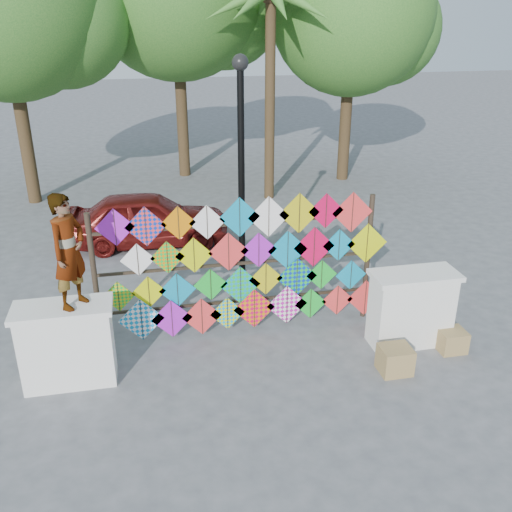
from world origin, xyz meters
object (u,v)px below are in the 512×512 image
vendor_woman (69,251)px  sedan (148,219)px  lamppost (241,160)px  kite_rack (246,267)px

vendor_woman → sedan: 5.58m
vendor_woman → sedan: (1.13, 5.27, -1.47)m
sedan → vendor_woman: bearing=170.9°
vendor_woman → lamppost: lamppost is taller
kite_rack → sedan: 4.63m
vendor_woman → lamppost: (2.80, 2.20, 0.59)m
kite_rack → vendor_woman: bearing=-160.6°
vendor_woman → lamppost: size_ratio=0.37×
vendor_woman → sedan: size_ratio=0.45×
kite_rack → vendor_woman: (-2.63, -0.92, 0.89)m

